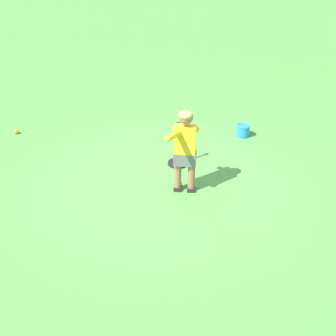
{
  "coord_description": "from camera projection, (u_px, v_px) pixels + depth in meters",
  "views": [
    {
      "loc": [
        -3.37,
        3.44,
        3.02
      ],
      "look_at": [
        -0.36,
        0.2,
        0.45
      ],
      "focal_mm": 47.13,
      "sensor_mm": 36.0,
      "label": 1
    }
  ],
  "objects": [
    {
      "name": "batting_tee",
      "position": [
        178.0,
        157.0,
        6.05
      ],
      "size": [
        0.28,
        0.28,
        0.62
      ],
      "color": "black",
      "rests_on": "ground"
    },
    {
      "name": "ground_plane",
      "position": [
        158.0,
        183.0,
        5.68
      ],
      "size": [
        40.0,
        40.0,
        0.0
      ],
      "primitive_type": "plane",
      "color": "#519942"
    },
    {
      "name": "toy_bucket",
      "position": [
        243.0,
        130.0,
        6.82
      ],
      "size": [
        0.22,
        0.22,
        0.19
      ],
      "color": "#2884DB",
      "rests_on": "ground"
    },
    {
      "name": "play_ball_behind_batter",
      "position": [
        16.0,
        132.0,
        6.92
      ],
      "size": [
        0.08,
        0.08,
        0.08
      ],
      "primitive_type": "sphere",
      "color": "orange",
      "rests_on": "ground"
    },
    {
      "name": "child_batter",
      "position": [
        185.0,
        144.0,
        5.2
      ],
      "size": [
        0.34,
        0.62,
        1.08
      ],
      "color": "#232328",
      "rests_on": "ground"
    }
  ]
}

